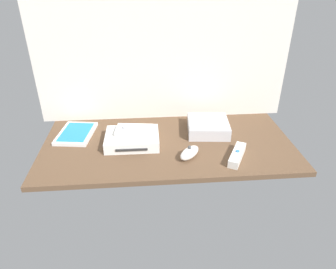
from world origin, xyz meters
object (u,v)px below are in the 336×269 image
at_px(remote_wand, 237,155).
at_px(remote_nunchuk, 189,153).
at_px(game_console, 132,139).
at_px(game_case, 76,133).
at_px(mini_computer, 208,126).
at_px(remote_classic_pad, 134,130).

distance_m(remote_wand, remote_nunchuk, 0.18).
bearing_deg(game_console, game_case, 159.66).
distance_m(mini_computer, remote_wand, 0.22).
height_order(mini_computer, remote_classic_pad, remote_classic_pad).
bearing_deg(mini_computer, remote_wand, -72.27).
xyz_separation_m(game_case, remote_classic_pad, (0.25, -0.08, 0.05)).
bearing_deg(remote_wand, game_case, -172.14).
xyz_separation_m(game_console, remote_wand, (0.39, -0.14, -0.01)).
bearing_deg(remote_nunchuk, remote_wand, 35.98).
relative_size(mini_computer, game_case, 0.89).
bearing_deg(remote_nunchuk, game_case, -162.03).
bearing_deg(remote_wand, game_console, -171.66).
bearing_deg(remote_classic_pad, mini_computer, 18.02).
height_order(remote_wand, remote_nunchuk, remote_nunchuk).
distance_m(game_console, remote_classic_pad, 0.04).
relative_size(remote_nunchuk, remote_classic_pad, 0.68).
relative_size(game_console, remote_wand, 1.44).
bearing_deg(game_console, remote_wand, -19.09).
bearing_deg(game_case, remote_nunchuk, -16.73).
relative_size(game_console, mini_computer, 1.14).
xyz_separation_m(mini_computer, remote_classic_pad, (-0.31, -0.06, 0.03)).
relative_size(game_case, remote_nunchuk, 2.01).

